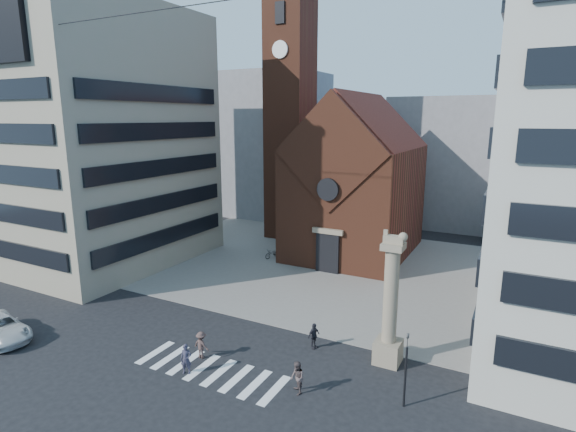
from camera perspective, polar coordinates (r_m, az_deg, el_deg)
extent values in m
plane|color=black|center=(32.12, -7.26, -16.12)|extent=(120.00, 120.00, 0.00)
cube|color=gray|center=(47.58, 6.00, -6.36)|extent=(46.00, 30.00, 0.05)
cube|color=brown|center=(51.54, 8.63, 1.90)|extent=(12.00, 16.00, 12.00)
cube|color=maroon|center=(51.17, 9.00, 8.59)|extent=(12.00, 15.40, 12.00)
cube|color=brown|center=(43.37, 5.39, 8.02)|extent=(11.76, 0.50, 11.76)
cylinder|color=black|center=(43.37, 5.07, 3.37)|extent=(2.20, 0.30, 2.20)
cube|color=black|center=(45.07, 5.03, -4.77)|extent=(2.40, 0.30, 4.00)
cube|color=gray|center=(44.40, 5.07, -1.95)|extent=(3.20, 0.40, 0.50)
cube|color=brown|center=(57.40, 0.28, 12.14)|extent=(5.00, 5.00, 30.00)
cylinder|color=white|center=(55.64, -1.03, 20.39)|extent=(2.00, 0.20, 2.00)
cube|color=black|center=(56.34, -1.04, 24.43)|extent=(1.20, 0.20, 2.40)
cube|color=gray|center=(52.23, -23.40, 8.91)|extent=(18.00, 20.00, 26.00)
cube|color=gray|center=(72.87, -2.38, 9.05)|extent=(16.00, 14.00, 22.00)
cube|color=gray|center=(69.03, 19.02, 6.53)|extent=(14.00, 12.00, 18.00)
cube|color=gray|center=(30.44, 12.56, -16.44)|extent=(1.60, 1.60, 1.50)
cylinder|color=gray|center=(28.83, 12.92, -9.89)|extent=(0.90, 0.90, 6.00)
cube|color=gray|center=(27.79, 13.23, -3.77)|extent=(1.30, 1.30, 0.40)
cube|color=gray|center=(27.69, 13.28, -2.98)|extent=(1.20, 0.50, 0.55)
sphere|color=gray|center=(27.50, 14.41, -2.60)|extent=(0.56, 0.56, 0.56)
cube|color=gray|center=(27.71, 12.32, -2.06)|extent=(0.25, 0.15, 0.35)
cylinder|color=black|center=(26.17, 14.67, -19.19)|extent=(0.12, 0.12, 3.50)
imported|color=black|center=(25.13, 14.94, -15.00)|extent=(0.13, 0.16, 0.80)
imported|color=#312E41|center=(29.23, -12.82, -17.30)|extent=(0.81, 0.68, 1.90)
imported|color=#534443|center=(26.84, 1.17, -19.87)|extent=(1.16, 1.18, 1.91)
imported|color=#222128|center=(31.35, 3.29, -14.95)|extent=(0.76, 1.13, 1.78)
imported|color=#45322E|center=(30.72, -10.94, -15.77)|extent=(1.21, 0.76, 1.79)
imported|color=black|center=(49.84, -2.01, -4.77)|extent=(1.27, 2.04, 1.01)
imported|color=black|center=(49.09, -0.40, -4.97)|extent=(1.12, 1.94, 1.13)
imported|color=black|center=(48.42, 1.25, -5.29)|extent=(1.27, 2.04, 1.01)
imported|color=black|center=(47.76, 2.95, -5.49)|extent=(1.12, 1.94, 1.13)
imported|color=black|center=(47.17, 4.70, -5.82)|extent=(1.27, 2.04, 1.01)
imported|color=black|center=(46.59, 6.49, -6.02)|extent=(1.12, 1.94, 1.13)
imported|color=black|center=(46.10, 8.32, -6.35)|extent=(1.27, 2.04, 1.01)
imported|color=black|center=(45.62, 10.20, -6.54)|extent=(1.12, 1.94, 1.13)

